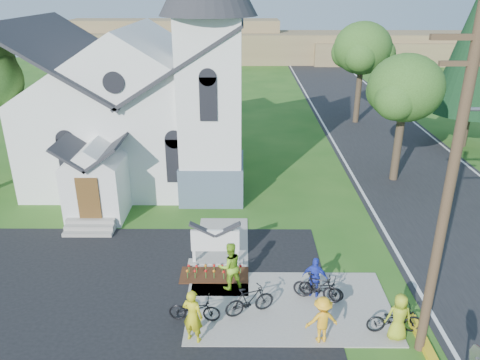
{
  "coord_description": "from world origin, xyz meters",
  "views": [
    {
      "loc": [
        -0.13,
        -12.75,
        10.33
      ],
      "look_at": [
        -0.24,
        5.0,
        2.87
      ],
      "focal_mm": 35.0,
      "sensor_mm": 36.0,
      "label": 1
    }
  ],
  "objects_px": {
    "utility_pole": "(452,187)",
    "cyclist_1": "(230,266)",
    "cyclist_3": "(322,320)",
    "bike_1": "(250,300)",
    "bike_0": "(194,309)",
    "cyclist_4": "(399,317)",
    "bike_2": "(321,288)",
    "cyclist_0": "(193,316)",
    "church_sign": "(215,241)",
    "cyclist_2": "(315,277)",
    "bike_3": "(317,287)",
    "bike_4": "(395,320)"
  },
  "relations": [
    {
      "from": "utility_pole",
      "to": "cyclist_1",
      "type": "height_order",
      "value": "utility_pole"
    },
    {
      "from": "cyclist_3",
      "to": "bike_1",
      "type": "bearing_deg",
      "value": -39.7
    },
    {
      "from": "bike_0",
      "to": "cyclist_3",
      "type": "xyz_separation_m",
      "value": [
        4.02,
        -0.92,
        0.34
      ]
    },
    {
      "from": "cyclist_4",
      "to": "bike_2",
      "type": "bearing_deg",
      "value": -43.25
    },
    {
      "from": "cyclist_0",
      "to": "bike_2",
      "type": "bearing_deg",
      "value": -131.98
    },
    {
      "from": "church_sign",
      "to": "cyclist_0",
      "type": "height_order",
      "value": "cyclist_0"
    },
    {
      "from": "cyclist_0",
      "to": "cyclist_1",
      "type": "relative_size",
      "value": 1.0
    },
    {
      "from": "cyclist_2",
      "to": "bike_1",
      "type": "bearing_deg",
      "value": 41.22
    },
    {
      "from": "cyclist_3",
      "to": "church_sign",
      "type": "bearing_deg",
      "value": -60.99
    },
    {
      "from": "bike_0",
      "to": "utility_pole",
      "type": "bearing_deg",
      "value": -95.91
    },
    {
      "from": "bike_0",
      "to": "bike_2",
      "type": "xyz_separation_m",
      "value": [
        4.35,
        1.22,
        -0.03
      ]
    },
    {
      "from": "cyclist_0",
      "to": "bike_2",
      "type": "distance_m",
      "value": 4.83
    },
    {
      "from": "bike_3",
      "to": "cyclist_2",
      "type": "bearing_deg",
      "value": 33.9
    },
    {
      "from": "cyclist_3",
      "to": "bike_4",
      "type": "distance_m",
      "value": 2.44
    },
    {
      "from": "cyclist_0",
      "to": "bike_1",
      "type": "bearing_deg",
      "value": -122.58
    },
    {
      "from": "utility_pole",
      "to": "bike_4",
      "type": "height_order",
      "value": "utility_pole"
    },
    {
      "from": "bike_1",
      "to": "church_sign",
      "type": "bearing_deg",
      "value": 1.77
    },
    {
      "from": "cyclist_3",
      "to": "bike_0",
      "type": "bearing_deg",
      "value": -22.57
    },
    {
      "from": "cyclist_0",
      "to": "cyclist_1",
      "type": "xyz_separation_m",
      "value": [
        1.06,
        2.74,
        0.0
      ]
    },
    {
      "from": "cyclist_0",
      "to": "bike_3",
      "type": "height_order",
      "value": "cyclist_0"
    },
    {
      "from": "utility_pole",
      "to": "bike_1",
      "type": "xyz_separation_m",
      "value": [
        -5.25,
        1.58,
        -4.83
      ]
    },
    {
      "from": "cyclist_4",
      "to": "cyclist_2",
      "type": "bearing_deg",
      "value": -41.97
    },
    {
      "from": "cyclist_2",
      "to": "bike_2",
      "type": "distance_m",
      "value": 0.43
    },
    {
      "from": "bike_1",
      "to": "cyclist_0",
      "type": "bearing_deg",
      "value": 104.87
    },
    {
      "from": "cyclist_0",
      "to": "cyclist_3",
      "type": "relative_size",
      "value": 1.16
    },
    {
      "from": "church_sign",
      "to": "utility_pole",
      "type": "xyz_separation_m",
      "value": [
        6.56,
        -4.7,
        4.38
      ]
    },
    {
      "from": "bike_4",
      "to": "cyclist_0",
      "type": "bearing_deg",
      "value": 93.08
    },
    {
      "from": "cyclist_1",
      "to": "bike_1",
      "type": "bearing_deg",
      "value": 93.29
    },
    {
      "from": "bike_4",
      "to": "cyclist_3",
      "type": "bearing_deg",
      "value": 99.07
    },
    {
      "from": "bike_4",
      "to": "bike_1",
      "type": "bearing_deg",
      "value": 78.68
    },
    {
      "from": "bike_2",
      "to": "cyclist_4",
      "type": "relative_size",
      "value": 1.0
    },
    {
      "from": "cyclist_0",
      "to": "church_sign",
      "type": "bearing_deg",
      "value": -74.3
    },
    {
      "from": "cyclist_0",
      "to": "cyclist_4",
      "type": "height_order",
      "value": "cyclist_0"
    },
    {
      "from": "church_sign",
      "to": "cyclist_4",
      "type": "distance_m",
      "value": 7.29
    },
    {
      "from": "cyclist_0",
      "to": "bike_1",
      "type": "height_order",
      "value": "cyclist_0"
    },
    {
      "from": "utility_pole",
      "to": "cyclist_1",
      "type": "bearing_deg",
      "value": 152.94
    },
    {
      "from": "cyclist_4",
      "to": "utility_pole",
      "type": "bearing_deg",
      "value": 149.57
    },
    {
      "from": "cyclist_2",
      "to": "cyclist_4",
      "type": "height_order",
      "value": "cyclist_4"
    },
    {
      "from": "cyclist_3",
      "to": "utility_pole",
      "type": "bearing_deg",
      "value": 164.73
    },
    {
      "from": "cyclist_1",
      "to": "bike_3",
      "type": "bearing_deg",
      "value": 144.62
    },
    {
      "from": "church_sign",
      "to": "utility_pole",
      "type": "bearing_deg",
      "value": -35.6
    },
    {
      "from": "utility_pole",
      "to": "cyclist_4",
      "type": "bearing_deg",
      "value": 148.07
    },
    {
      "from": "cyclist_1",
      "to": "bike_3",
      "type": "distance_m",
      "value": 3.18
    },
    {
      "from": "church_sign",
      "to": "cyclist_4",
      "type": "xyz_separation_m",
      "value": [
        5.9,
        -4.29,
        -0.17
      ]
    },
    {
      "from": "bike_0",
      "to": "bike_4",
      "type": "bearing_deg",
      "value": -90.72
    },
    {
      "from": "utility_pole",
      "to": "cyclist_1",
      "type": "relative_size",
      "value": 5.47
    },
    {
      "from": "church_sign",
      "to": "bike_4",
      "type": "xyz_separation_m",
      "value": [
        5.9,
        -4.0,
        -0.51
      ]
    },
    {
      "from": "utility_pole",
      "to": "bike_1",
      "type": "height_order",
      "value": "utility_pole"
    },
    {
      "from": "cyclist_2",
      "to": "bike_3",
      "type": "xyz_separation_m",
      "value": [
        0.06,
        -0.25,
        -0.25
      ]
    },
    {
      "from": "cyclist_1",
      "to": "cyclist_3",
      "type": "height_order",
      "value": "cyclist_1"
    }
  ]
}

